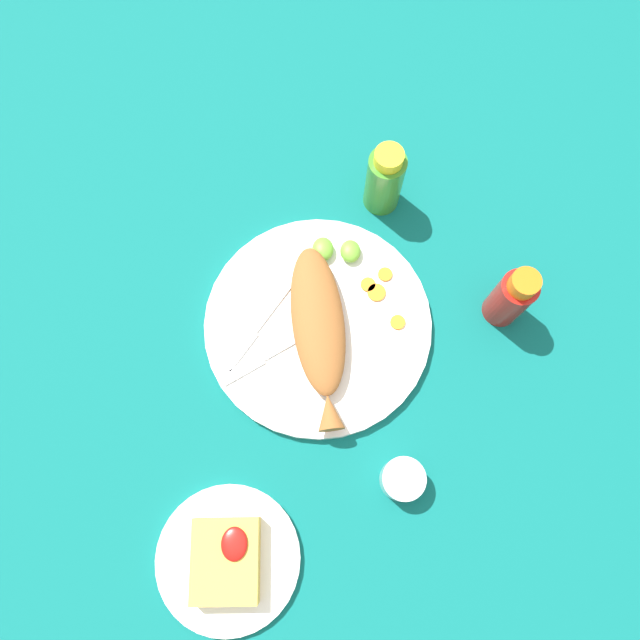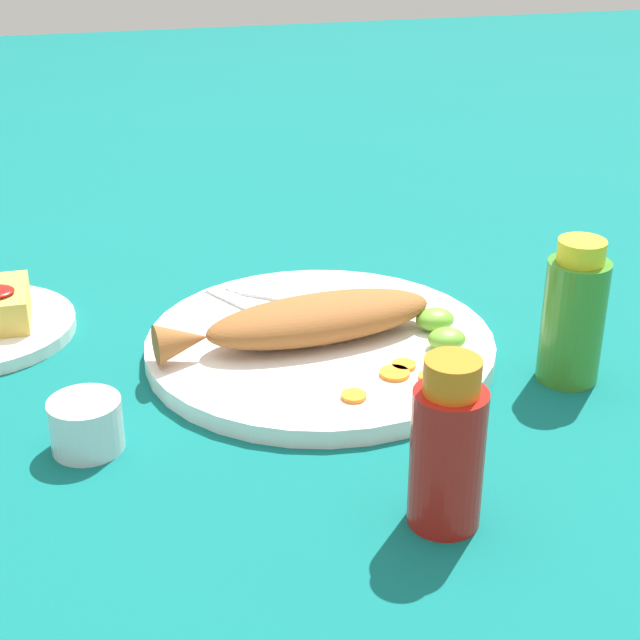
{
  "view_description": "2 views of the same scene",
  "coord_description": "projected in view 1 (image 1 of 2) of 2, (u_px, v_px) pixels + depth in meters",
  "views": [
    {
      "loc": [
        -0.26,
        0.0,
        0.94
      ],
      "look_at": [
        0.0,
        0.0,
        0.04
      ],
      "focal_mm": 35.0,
      "sensor_mm": 36.0,
      "label": 1
    },
    {
      "loc": [
        -0.22,
        -0.85,
        0.46
      ],
      "look_at": [
        0.0,
        0.0,
        0.04
      ],
      "focal_mm": 55.0,
      "sensor_mm": 36.0,
      "label": 2
    }
  ],
  "objects": [
    {
      "name": "lime_wedge_main",
      "position": [
        353.0,
        251.0,
        0.98
      ],
      "size": [
        0.04,
        0.03,
        0.02
      ],
      "primitive_type": "ellipsoid",
      "color": "#6BB233",
      "rests_on": "main_plate"
    },
    {
      "name": "ground_plane",
      "position": [
        320.0,
        327.0,
        0.98
      ],
      "size": [
        4.0,
        4.0,
        0.0
      ],
      "primitive_type": "plane",
      "color": "#0C605B"
    },
    {
      "name": "carrot_slice_far",
      "position": [
        379.0,
        293.0,
        0.97
      ],
      "size": [
        0.03,
        0.03,
        0.0
      ],
      "primitive_type": "cylinder",
      "color": "orange",
      "rests_on": "main_plate"
    },
    {
      "name": "fork_far",
      "position": [
        260.0,
        327.0,
        0.96
      ],
      "size": [
        0.16,
        0.12,
        0.0
      ],
      "rotation": [
        0.0,
        0.0,
        8.8
      ],
      "color": "silver",
      "rests_on": "main_plate"
    },
    {
      "name": "fork_near",
      "position": [
        271.0,
        355.0,
        0.95
      ],
      "size": [
        0.1,
        0.17,
        0.0
      ],
      "rotation": [
        0.0,
        0.0,
        8.37
      ],
      "color": "silver",
      "rests_on": "main_plate"
    },
    {
      "name": "fries_pile",
      "position": [
        228.0,
        560.0,
        0.85
      ],
      "size": [
        0.11,
        0.09,
        0.04
      ],
      "color": "gold",
      "rests_on": "side_plate_fries"
    },
    {
      "name": "carrot_slice_mid",
      "position": [
        387.0,
        274.0,
        0.98
      ],
      "size": [
        0.02,
        0.02,
        0.0
      ],
      "primitive_type": "cylinder",
      "color": "orange",
      "rests_on": "main_plate"
    },
    {
      "name": "salt_cup",
      "position": [
        404.0,
        479.0,
        0.89
      ],
      "size": [
        0.06,
        0.06,
        0.05
      ],
      "color": "silver",
      "rests_on": "ground_plane"
    },
    {
      "name": "fried_fish",
      "position": [
        321.0,
        328.0,
        0.94
      ],
      "size": [
        0.29,
        0.1,
        0.04
      ],
      "rotation": [
        0.0,
        0.0,
        0.11
      ],
      "color": "#935628",
      "rests_on": "main_plate"
    },
    {
      "name": "carrot_slice_extra",
      "position": [
        370.0,
        285.0,
        0.98
      ],
      "size": [
        0.02,
        0.02,
        0.0
      ],
      "primitive_type": "cylinder",
      "color": "orange",
      "rests_on": "main_plate"
    },
    {
      "name": "carrot_slice_near",
      "position": [
        400.0,
        320.0,
        0.96
      ],
      "size": [
        0.02,
        0.02,
        0.0
      ],
      "primitive_type": "cylinder",
      "color": "orange",
      "rests_on": "main_plate"
    },
    {
      "name": "hot_sauce_bottle_green",
      "position": [
        387.0,
        180.0,
        0.97
      ],
      "size": [
        0.06,
        0.06,
        0.14
      ],
      "color": "#3D8428",
      "rests_on": "ground_plane"
    },
    {
      "name": "side_plate_fries",
      "position": [
        231.0,
        559.0,
        0.88
      ],
      "size": [
        0.2,
        0.2,
        0.01
      ],
      "primitive_type": "cylinder",
      "color": "white",
      "rests_on": "ground_plane"
    },
    {
      "name": "lime_wedge_side",
      "position": [
        325.0,
        249.0,
        0.98
      ],
      "size": [
        0.04,
        0.03,
        0.02
      ],
      "primitive_type": "ellipsoid",
      "color": "#6BB233",
      "rests_on": "main_plate"
    },
    {
      "name": "hot_sauce_bottle_red",
      "position": [
        513.0,
        297.0,
        0.92
      ],
      "size": [
        0.06,
        0.06,
        0.14
      ],
      "color": "#B21914",
      "rests_on": "ground_plane"
    },
    {
      "name": "main_plate",
      "position": [
        320.0,
        325.0,
        0.97
      ],
      "size": [
        0.35,
        0.35,
        0.02
      ],
      "primitive_type": "cylinder",
      "color": "white",
      "rests_on": "ground_plane"
    }
  ]
}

